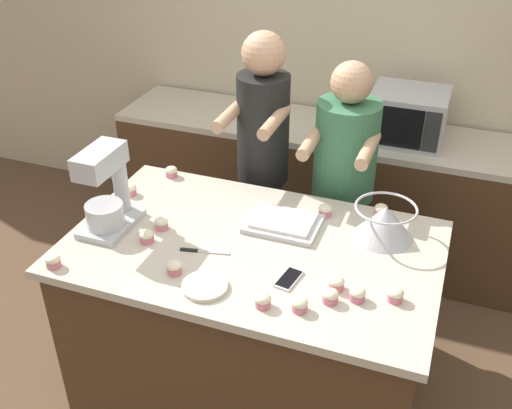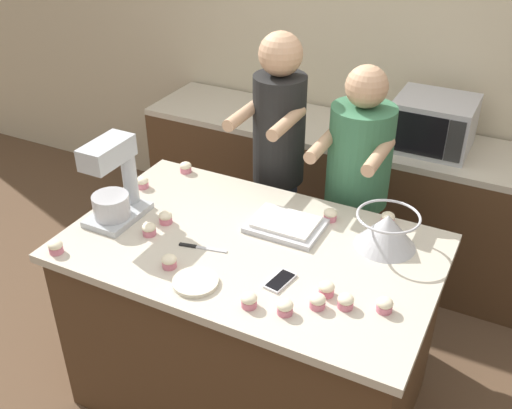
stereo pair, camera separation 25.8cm
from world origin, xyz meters
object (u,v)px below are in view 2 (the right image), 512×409
Objects in this scene: person_right at (355,203)px; microwave_oven at (434,123)px; stand_mixer at (114,185)px; cupcake_7 at (385,305)px; cupcake_8 at (149,229)px; baking_tray at (286,225)px; cell_phone at (280,281)px; cupcake_10 at (318,301)px; cupcake_1 at (330,215)px; cupcake_6 at (346,301)px; mixing_bowl at (387,230)px; cupcake_5 at (186,167)px; cupcake_2 at (326,289)px; cupcake_4 at (285,307)px; small_plate at (195,282)px; cupcake_11 at (142,182)px; knife at (200,247)px; cupcake_12 at (249,300)px; cupcake_13 at (166,218)px; person_left at (278,171)px; cupcake_3 at (56,247)px; cupcake_0 at (388,218)px; cupcake_9 at (169,261)px.

microwave_oven is at bearing 71.73° from person_right.
cupcake_7 is at bearing -2.92° from stand_mixer.
stand_mixer is at bearing 167.11° from cupcake_8.
baking_tray reaches higher than cell_phone.
baking_tray is 5.25× the size of cupcake_10.
cupcake_1 and cupcake_6 have the same top height.
cupcake_6 is (0.29, -0.02, 0.02)m from cell_phone.
mixing_bowl is 4.35× the size of cupcake_1.
person_right is at bearing 19.33° from cupcake_5.
mixing_bowl reaches higher than baking_tray.
cupcake_10 is (-0.23, -0.10, 0.00)m from cupcake_7.
cupcake_4 is at bearing -120.12° from cupcake_2.
small_plate is at bearing -160.26° from cupcake_2.
cupcake_2 is 1.00× the size of cupcake_11.
cupcake_8 is (-0.69, -0.48, 0.00)m from cupcake_1.
cupcake_6 is 0.96m from cupcake_8.
cupcake_2 is at bearing -4.10° from stand_mixer.
mixing_bowl reaches higher than knife.
microwave_oven is 2.03× the size of knife.
stand_mixer is 6.27× the size of cupcake_10.
cupcake_8 and cupcake_11 have the same top height.
cupcake_5 is (-1.08, -0.99, -0.08)m from microwave_oven.
cupcake_5 and cupcake_12 have the same top height.
baking_tray is 0.42m from knife.
cupcake_8 is 0.12m from cupcake_13.
person_left is 1.28m from cupcake_3.
cupcake_13 is at bearing 166.81° from cell_phone.
baking_tray is 0.75m from cupcake_5.
cupcake_3 is at bearing -89.60° from cupcake_11.
cupcake_12 is (-0.24, -0.20, 0.00)m from cupcake_2.
baking_tray is at bearing -148.27° from cupcake_0.
person_right is at bearing 89.27° from cell_phone.
cupcake_7 is 0.89m from cupcake_9.
cupcake_4 is 0.24m from cupcake_6.
person_right reaches higher than cupcake_2.
baking_tray is (0.74, 0.28, -0.16)m from stand_mixer.
microwave_oven reaches higher than cupcake_3.
cupcake_10 is 1.00× the size of cupcake_11.
cupcake_4 reaches higher than knife.
cupcake_1 is (0.90, 0.44, -0.15)m from stand_mixer.
cupcake_4 is (0.08, -1.08, 0.15)m from person_right.
cupcake_7 is (0.41, -0.90, 0.15)m from person_right.
mixing_bowl reaches higher than cell_phone.
mixing_bowl is at bearing 70.74° from cupcake_4.
cupcake_13 is (-0.75, 0.31, 0.00)m from cupcake_4.
cupcake_11 is at bearing 158.45° from cell_phone.
mixing_bowl is at bearing -16.41° from cupcake_1.
stand_mixer reaches higher than cupcake_5.
person_left is at bearing -134.76° from microwave_oven.
cupcake_5 is (-0.41, -0.30, 0.07)m from person_left.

